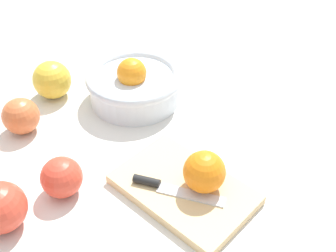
% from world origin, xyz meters
% --- Properties ---
extents(ground_plane, '(2.40, 2.40, 0.00)m').
position_xyz_m(ground_plane, '(0.00, 0.00, 0.00)').
color(ground_plane, silver).
extents(bowl, '(0.20, 0.20, 0.10)m').
position_xyz_m(bowl, '(-0.12, 0.13, 0.04)').
color(bowl, silver).
rests_on(bowl, ground_plane).
extents(cutting_board, '(0.25, 0.18, 0.02)m').
position_xyz_m(cutting_board, '(0.15, 0.05, 0.01)').
color(cutting_board, '#DBB77F').
rests_on(cutting_board, ground_plane).
extents(orange_on_board, '(0.07, 0.07, 0.07)m').
position_xyz_m(orange_on_board, '(0.17, 0.07, 0.05)').
color(orange_on_board, orange).
rests_on(orange_on_board, cutting_board).
extents(knife, '(0.14, 0.10, 0.01)m').
position_xyz_m(knife, '(0.13, 0.02, 0.02)').
color(knife, silver).
rests_on(knife, cutting_board).
extents(apple_front_center, '(0.08, 0.08, 0.08)m').
position_xyz_m(apple_front_center, '(0.03, -0.21, 0.04)').
color(apple_front_center, '#D6422D').
rests_on(apple_front_center, ground_plane).
extents(apple_front_center_2, '(0.07, 0.07, 0.07)m').
position_xyz_m(apple_front_center_2, '(0.02, -0.11, 0.03)').
color(apple_front_center_2, '#D6422D').
rests_on(apple_front_center_2, ground_plane).
extents(apple_front_left, '(0.07, 0.07, 0.07)m').
position_xyz_m(apple_front_left, '(-0.17, -0.10, 0.04)').
color(apple_front_left, '#CC6638').
rests_on(apple_front_left, ground_plane).
extents(apple_mid_left, '(0.08, 0.08, 0.08)m').
position_xyz_m(apple_mid_left, '(-0.24, -0.00, 0.04)').
color(apple_mid_left, gold).
rests_on(apple_mid_left, ground_plane).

